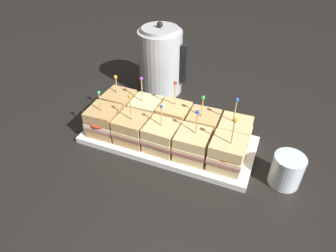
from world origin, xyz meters
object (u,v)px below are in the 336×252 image
(sandwich_front_far_left, at_px, (104,121))
(sandwich_front_far_right, at_px, (227,153))
(sandwich_back_left, at_px, (146,111))
(sandwich_back_center, at_px, (174,118))
(serving_platter, at_px, (168,140))
(sandwich_back_far_left, at_px, (120,105))
(sandwich_back_far_right, at_px, (235,133))
(sandwich_front_right, at_px, (192,145))
(drinking_glass, at_px, (287,170))
(sandwich_front_left, at_px, (132,129))
(kettle_steel, at_px, (161,61))
(sandwich_front_center, at_px, (162,137))
(sandwich_back_right, at_px, (203,125))

(sandwich_front_far_left, bearing_deg, sandwich_front_far_right, 0.23)
(sandwich_back_left, height_order, sandwich_back_center, sandwich_back_center)
(serving_platter, bearing_deg, sandwich_front_far_right, -13.99)
(sandwich_back_far_left, distance_m, sandwich_back_far_right, 0.37)
(sandwich_front_right, height_order, sandwich_back_left, sandwich_back_left)
(sandwich_back_far_left, distance_m, sandwich_back_center, 0.18)
(sandwich_back_far_right, height_order, drinking_glass, sandwich_back_far_right)
(sandwich_front_left, bearing_deg, sandwich_back_far_right, 18.74)
(serving_platter, height_order, sandwich_front_far_right, sandwich_front_far_right)
(sandwich_front_left, xyz_separation_m, sandwich_back_left, (-0.00, 0.09, 0.00))
(sandwich_front_right, height_order, kettle_steel, kettle_steel)
(sandwich_back_far_right, bearing_deg, sandwich_front_left, -161.26)
(sandwich_back_left, distance_m, drinking_glass, 0.43)
(kettle_steel, bearing_deg, sandwich_front_left, -81.38)
(sandwich_front_left, bearing_deg, sandwich_front_far_right, 0.18)
(serving_platter, height_order, sandwich_front_far_left, sandwich_front_far_left)
(sandwich_front_right, distance_m, sandwich_back_far_left, 0.29)
(sandwich_front_center, distance_m, sandwich_back_far_left, 0.21)
(sandwich_front_far_left, distance_m, sandwich_back_far_left, 0.09)
(sandwich_front_left, height_order, sandwich_back_left, sandwich_back_left)
(sandwich_front_right, relative_size, sandwich_back_center, 0.92)
(sandwich_front_far_left, distance_m, sandwich_front_left, 0.09)
(kettle_steel, bearing_deg, drinking_glass, -32.59)
(sandwich_back_right, bearing_deg, sandwich_front_center, -134.43)
(kettle_steel, bearing_deg, sandwich_back_left, -77.87)
(sandwich_back_right, height_order, kettle_steel, kettle_steel)
(serving_platter, xyz_separation_m, sandwich_front_right, (0.09, -0.05, 0.05))
(sandwich_back_far_left, bearing_deg, sandwich_front_left, -44.58)
(serving_platter, height_order, kettle_steel, kettle_steel)
(sandwich_front_left, distance_m, drinking_glass, 0.43)
(drinking_glass, bearing_deg, sandwich_front_center, -177.41)
(sandwich_front_left, bearing_deg, sandwich_back_right, 26.69)
(sandwich_back_right, bearing_deg, sandwich_front_right, -91.13)
(sandwich_front_right, distance_m, sandwich_back_far_right, 0.13)
(sandwich_front_far_left, xyz_separation_m, sandwich_back_far_right, (0.37, 0.09, -0.00))
(sandwich_back_left, bearing_deg, sandwich_back_far_right, -0.07)
(sandwich_back_far_left, bearing_deg, sandwich_back_left, 1.42)
(sandwich_front_right, bearing_deg, sandwich_front_center, -179.67)
(sandwich_front_center, xyz_separation_m, sandwich_back_far_right, (0.18, 0.09, 0.00))
(sandwich_front_center, bearing_deg, kettle_steel, 113.99)
(sandwich_front_center, height_order, sandwich_front_far_right, sandwich_front_far_right)
(kettle_steel, bearing_deg, sandwich_back_far_right, -34.81)
(sandwich_front_left, bearing_deg, sandwich_back_center, 45.90)
(serving_platter, height_order, sandwich_back_center, sandwich_back_center)
(sandwich_back_center, bearing_deg, sandwich_front_right, -45.51)
(sandwich_front_right, relative_size, sandwich_back_right, 1.03)
(sandwich_front_far_right, bearing_deg, drinking_glass, 5.42)
(sandwich_front_left, xyz_separation_m, sandwich_back_center, (0.09, 0.09, 0.00))
(drinking_glass, bearing_deg, sandwich_back_left, 169.54)
(serving_platter, height_order, sandwich_back_left, sandwich_back_left)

